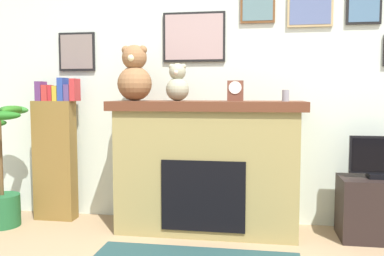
% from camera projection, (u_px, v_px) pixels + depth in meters
% --- Properties ---
extents(back_wall, '(5.20, 0.15, 2.60)m').
position_uv_depth(back_wall, '(221.00, 83.00, 3.92)').
color(back_wall, silver).
rests_on(back_wall, ground_plane).
extents(fireplace, '(1.66, 0.62, 1.15)m').
position_uv_depth(fireplace, '(207.00, 165.00, 3.66)').
color(fireplace, '#94844B').
rests_on(fireplace, ground_plane).
extents(bookshelf, '(0.44, 0.16, 1.36)m').
position_uv_depth(bookshelf, '(55.00, 153.00, 3.97)').
color(bookshelf, brown).
rests_on(bookshelf, ground_plane).
extents(potted_plant, '(0.59, 0.59, 1.10)m').
position_uv_depth(potted_plant, '(1.00, 178.00, 3.77)').
color(potted_plant, '#1E592D').
rests_on(potted_plant, ground_plane).
extents(tv_stand, '(0.64, 0.40, 0.52)m').
position_uv_depth(tv_stand, '(379.00, 209.00, 3.44)').
color(tv_stand, black).
rests_on(tv_stand, ground_plane).
extents(television, '(0.50, 0.14, 0.35)m').
position_uv_depth(television, '(381.00, 159.00, 3.40)').
color(television, black).
rests_on(television, tv_stand).
extents(candle_jar, '(0.06, 0.06, 0.10)m').
position_uv_depth(candle_jar, '(286.00, 96.00, 3.48)').
color(candle_jar, gray).
rests_on(candle_jar, fireplace).
extents(mantel_clock, '(0.13, 0.10, 0.18)m').
position_uv_depth(mantel_clock, '(235.00, 91.00, 3.54)').
color(mantel_clock, brown).
rests_on(mantel_clock, fireplace).
extents(teddy_bear_cream, '(0.31, 0.31, 0.49)m').
position_uv_depth(teddy_bear_cream, '(135.00, 76.00, 3.68)').
color(teddy_bear_cream, olive).
rests_on(teddy_bear_cream, fireplace).
extents(teddy_bear_grey, '(0.20, 0.20, 0.33)m').
position_uv_depth(teddy_bear_grey, '(178.00, 84.00, 3.62)').
color(teddy_bear_grey, '#9C9C7E').
rests_on(teddy_bear_grey, fireplace).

